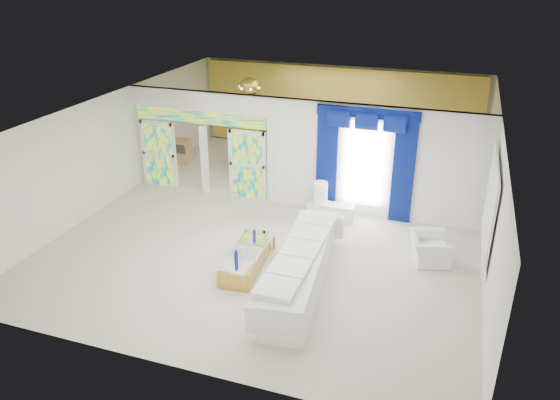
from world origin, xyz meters
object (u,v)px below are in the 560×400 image
at_px(coffee_table, 248,259).
at_px(console_table, 331,211).
at_px(white_sofa, 302,269).
at_px(grand_piano, 267,149).
at_px(armchair, 429,248).

bearing_deg(coffee_table, console_table, 69.20).
height_order(white_sofa, grand_piano, grand_piano).
height_order(console_table, armchair, armchair).
bearing_deg(white_sofa, console_table, 87.68).
bearing_deg(console_table, grand_piano, 131.32).
height_order(coffee_table, grand_piano, grand_piano).
height_order(console_table, grand_piano, grand_piano).
bearing_deg(armchair, white_sofa, 112.91).
distance_m(white_sofa, armchair, 3.11).
distance_m(coffee_table, armchair, 4.13).
xyz_separation_m(console_table, armchair, (2.64, -1.42, 0.11)).
relative_size(white_sofa, grand_piano, 2.39).
height_order(coffee_table, armchair, armchair).
bearing_deg(white_sofa, grand_piano, 110.04).
distance_m(armchair, grand_piano, 7.62).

